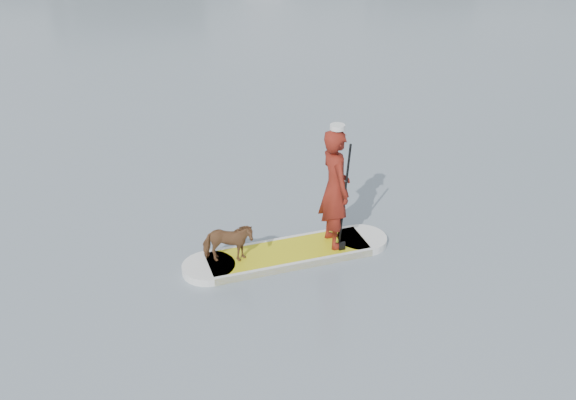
{
  "coord_description": "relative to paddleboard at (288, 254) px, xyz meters",
  "views": [
    {
      "loc": [
        -0.93,
        -9.42,
        5.45
      ],
      "look_at": [
        -0.15,
        -1.1,
        1.0
      ],
      "focal_mm": 40.0,
      "sensor_mm": 36.0,
      "label": 1
    }
  ],
  "objects": [
    {
      "name": "ground",
      "position": [
        0.15,
        1.1,
        -0.06
      ],
      "size": [
        140.0,
        140.0,
        0.0
      ],
      "primitive_type": "plane",
      "color": "slate",
      "rests_on": "ground"
    },
    {
      "name": "paddleboard",
      "position": [
        0.0,
        0.0,
        0.0
      ],
      "size": [
        3.23,
        1.38,
        0.12
      ],
      "rotation": [
        0.0,
        0.0,
        0.23
      ],
      "color": "gold",
      "rests_on": "ground"
    },
    {
      "name": "paddler",
      "position": [
        0.73,
        0.17,
        1.01
      ],
      "size": [
        0.6,
        0.78,
        1.9
      ],
      "primitive_type": "imported",
      "rotation": [
        0.0,
        0.0,
        1.81
      ],
      "color": "maroon",
      "rests_on": "paddleboard"
    },
    {
      "name": "white_cap",
      "position": [
        0.73,
        0.17,
        2.0
      ],
      "size": [
        0.22,
        0.22,
        0.07
      ],
      "primitive_type": "cylinder",
      "color": "silver",
      "rests_on": "paddler"
    },
    {
      "name": "dog",
      "position": [
        -0.91,
        -0.22,
        0.38
      ],
      "size": [
        0.78,
        0.39,
        0.64
      ],
      "primitive_type": "imported",
      "rotation": [
        0.0,
        0.0,
        1.51
      ],
      "color": "brown",
      "rests_on": "paddleboard"
    },
    {
      "name": "paddle",
      "position": [
        0.83,
        -0.07,
        0.74
      ],
      "size": [
        0.1,
        0.3,
        2.0
      ],
      "rotation": [
        0.0,
        0.0,
        0.23
      ],
      "color": "black",
      "rests_on": "ground"
    }
  ]
}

